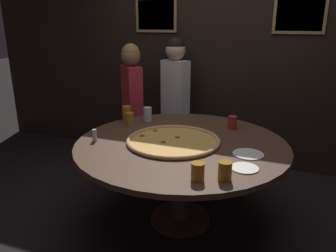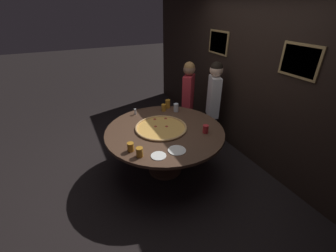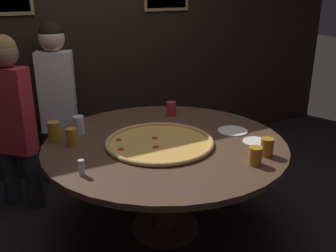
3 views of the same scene
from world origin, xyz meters
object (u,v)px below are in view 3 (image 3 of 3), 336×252
(giant_pizza, at_px, (160,142))
(white_plate_left_side, at_px, (256,142))
(dining_table, at_px, (165,156))
(diner_side_left, at_px, (13,115))
(drink_cup_near_right, at_px, (255,156))
(drink_cup_beside_pizza, at_px, (171,109))
(diner_far_right, at_px, (57,95))
(condiment_shaker, at_px, (81,168))
(drink_cup_far_right, at_px, (79,125))
(white_plate_near_front, at_px, (233,131))
(drink_cup_by_shaker, at_px, (54,132))
(drink_cup_near_left, at_px, (267,147))
(drink_cup_far_left, at_px, (72,137))

(giant_pizza, relative_size, white_plate_left_side, 4.05)
(dining_table, xyz_separation_m, diner_side_left, (-0.89, 0.90, 0.20))
(drink_cup_near_right, bearing_deg, drink_cup_beside_pizza, 88.76)
(drink_cup_near_right, bearing_deg, diner_far_right, 113.39)
(condiment_shaker, bearing_deg, drink_cup_beside_pizza, 35.25)
(giant_pizza, bearing_deg, drink_cup_beside_pizza, 53.17)
(drink_cup_far_right, bearing_deg, white_plate_near_front, -26.62)
(drink_cup_near_right, distance_m, white_plate_left_side, 0.37)
(drink_cup_beside_pizza, relative_size, white_plate_near_front, 0.52)
(dining_table, height_order, drink_cup_by_shaker, drink_cup_by_shaker)
(dining_table, height_order, giant_pizza, giant_pizza)
(dining_table, height_order, drink_cup_near_left, drink_cup_near_left)
(drink_cup_near_right, bearing_deg, condiment_shaker, 158.87)
(drink_cup_beside_pizza, distance_m, white_plate_left_side, 0.85)
(drink_cup_near_left, bearing_deg, diner_side_left, 133.14)
(drink_cup_near_right, height_order, white_plate_left_side, drink_cup_near_right)
(giant_pizza, bearing_deg, drink_cup_far_left, 151.79)
(dining_table, relative_size, diner_side_left, 1.19)
(drink_cup_near_right, height_order, drink_cup_by_shaker, drink_cup_by_shaker)
(drink_cup_by_shaker, xyz_separation_m, drink_cup_far_left, (0.09, -0.12, -0.01))
(giant_pizza, height_order, drink_cup_by_shaker, drink_cup_by_shaker)
(diner_side_left, height_order, diner_far_right, diner_far_right)
(giant_pizza, distance_m, diner_side_left, 1.25)
(dining_table, xyz_separation_m, drink_cup_far_left, (-0.60, 0.26, 0.18))
(drink_cup_by_shaker, distance_m, white_plate_left_side, 1.44)
(drink_cup_beside_pizza, bearing_deg, diner_far_right, 138.84)
(drink_cup_near_right, relative_size, drink_cup_far_left, 0.94)
(dining_table, relative_size, drink_cup_beside_pizza, 14.55)
(giant_pizza, xyz_separation_m, white_plate_near_front, (0.61, -0.05, -0.01))
(condiment_shaker, bearing_deg, drink_cup_near_right, -21.13)
(drink_cup_far_right, distance_m, drink_cup_far_left, 0.21)
(condiment_shaker, bearing_deg, diner_side_left, 100.84)
(drink_cup_beside_pizza, distance_m, drink_cup_by_shaker, 1.02)
(white_plate_near_front, bearing_deg, diner_side_left, 145.56)
(drink_cup_far_left, bearing_deg, drink_cup_near_left, -36.98)
(dining_table, relative_size, drink_cup_by_shaker, 11.65)
(drink_cup_far_right, xyz_separation_m, white_plate_left_side, (1.05, -0.77, -0.07))
(drink_cup_far_left, height_order, diner_side_left, diner_side_left)
(giant_pizza, height_order, diner_side_left, diner_side_left)
(white_plate_near_front, bearing_deg, condiment_shaker, -173.43)
(diner_side_left, bearing_deg, drink_cup_near_right, 173.11)
(white_plate_left_side, relative_size, condiment_shaker, 1.95)
(white_plate_near_front, xyz_separation_m, diner_side_left, (-1.44, 0.99, 0.08))
(drink_cup_far_right, relative_size, white_plate_left_side, 0.74)
(white_plate_near_front, relative_size, diner_side_left, 0.16)
(condiment_shaker, bearing_deg, drink_cup_far_left, 80.79)
(drink_cup_beside_pizza, relative_size, drink_cup_by_shaker, 0.80)
(drink_cup_near_right, bearing_deg, drink_cup_far_left, 136.38)
(drink_cup_far_left, xyz_separation_m, condiment_shaker, (-0.08, -0.48, -0.01))
(drink_cup_near_left, distance_m, diner_far_right, 1.96)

